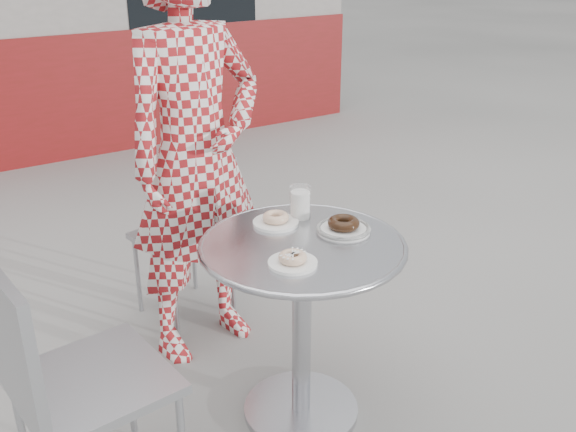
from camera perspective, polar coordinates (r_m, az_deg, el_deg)
ground at (r=2.60m, az=0.97°, el=-16.77°), size 60.00×60.00×0.00m
bistro_table at (r=2.27m, az=1.26°, el=-6.41°), size 0.72×0.72×0.73m
chair_far at (r=3.09m, az=-9.06°, el=-4.60°), size 0.43×0.44×0.80m
chair_left at (r=2.17m, az=-16.74°, el=-17.88°), size 0.47×0.46×0.90m
seated_person at (r=2.63m, az=-8.22°, el=5.23°), size 0.69×0.51×1.74m
plate_far at (r=2.33m, az=-1.10°, el=-0.36°), size 0.17×0.17×0.04m
plate_near at (r=2.04m, az=0.42°, el=-3.92°), size 0.16×0.16×0.04m
plate_checker at (r=2.28m, az=4.95°, el=-0.99°), size 0.20×0.20×0.05m
milk_cup at (r=2.36m, az=1.09°, el=1.15°), size 0.08×0.08×0.12m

